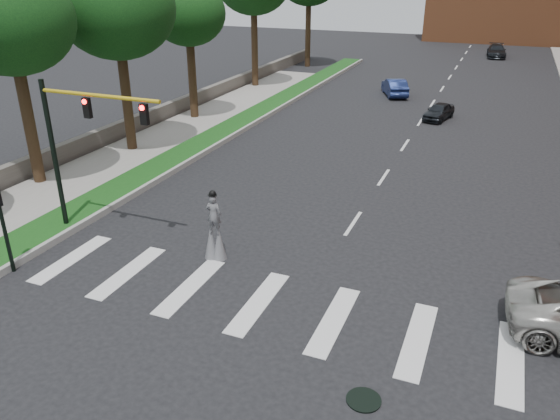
% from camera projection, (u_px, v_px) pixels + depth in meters
% --- Properties ---
extents(ground_plane, '(160.00, 160.00, 0.00)m').
position_uv_depth(ground_plane, '(283.00, 329.00, 16.56)').
color(ground_plane, black).
rests_on(ground_plane, ground).
extents(grass_median, '(2.00, 60.00, 0.25)m').
position_uv_depth(grass_median, '(237.00, 124.00, 37.36)').
color(grass_median, '#124113').
rests_on(grass_median, ground).
extents(median_curb, '(0.20, 60.00, 0.28)m').
position_uv_depth(median_curb, '(251.00, 126.00, 36.99)').
color(median_curb, '#979792').
rests_on(median_curb, ground).
extents(sidewalk_left, '(4.00, 60.00, 0.18)m').
position_uv_depth(sidewalk_left, '(107.00, 164.00, 29.97)').
color(sidewalk_left, gray).
rests_on(sidewalk_left, ground).
extents(stone_wall, '(0.50, 56.00, 1.10)m').
position_uv_depth(stone_wall, '(182.00, 105.00, 40.77)').
color(stone_wall, '#534D47').
rests_on(stone_wall, ground).
extents(manhole, '(0.90, 0.90, 0.04)m').
position_uv_depth(manhole, '(364.00, 400.00, 13.83)').
color(manhole, black).
rests_on(manhole, ground).
extents(traffic_signal, '(5.30, 0.23, 6.20)m').
position_uv_depth(traffic_signal, '(75.00, 136.00, 20.76)').
color(traffic_signal, black).
rests_on(traffic_signal, ground).
extents(secondary_signal, '(0.25, 0.21, 3.23)m').
position_uv_depth(secondary_signal, '(3.00, 222.00, 18.89)').
color(secondary_signal, black).
rests_on(secondary_signal, ground).
extents(stilt_performer, '(0.84, 0.57, 2.76)m').
position_uv_depth(stilt_performer, '(215.00, 233.00, 20.15)').
color(stilt_performer, black).
rests_on(stilt_performer, ground).
extents(car_near, '(2.13, 3.65, 1.17)m').
position_uv_depth(car_near, '(439.00, 111.00, 38.75)').
color(car_near, black).
rests_on(car_near, ground).
extents(car_mid, '(3.08, 4.59, 1.43)m').
position_uv_depth(car_mid, '(395.00, 87.00, 45.84)').
color(car_mid, navy).
rests_on(car_mid, ground).
extents(car_far, '(2.46, 5.17, 1.45)m').
position_uv_depth(car_far, '(497.00, 51.00, 64.96)').
color(car_far, black).
rests_on(car_far, ground).
extents(tree_1, '(5.75, 5.75, 10.29)m').
position_uv_depth(tree_1, '(9.00, 21.00, 24.30)').
color(tree_1, black).
rests_on(tree_1, ground).
extents(tree_2, '(6.34, 6.34, 10.67)m').
position_uv_depth(tree_2, '(116.00, 9.00, 29.14)').
color(tree_2, black).
rests_on(tree_2, ground).
extents(tree_3, '(5.01, 5.01, 9.28)m').
position_uv_depth(tree_3, '(188.00, 15.00, 36.25)').
color(tree_3, black).
rests_on(tree_3, ground).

